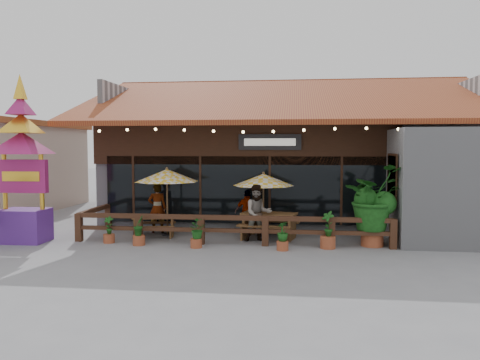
# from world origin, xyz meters

# --- Properties ---
(ground) EXTENTS (100.00, 100.00, 0.00)m
(ground) POSITION_xyz_m (0.00, 0.00, 0.00)
(ground) COLOR gray
(ground) RESTS_ON ground
(restaurant_building) EXTENTS (15.50, 14.73, 6.09)m
(restaurant_building) POSITION_xyz_m (0.26, 6.61, 2.21)
(restaurant_building) COLOR #A8A9AD
(restaurant_building) RESTS_ON ground
(patio_railing) EXTENTS (10.00, 2.60, 0.92)m
(patio_railing) POSITION_xyz_m (-2.25, -0.27, 0.61)
(patio_railing) COLOR #4A291A
(patio_railing) RESTS_ON ground
(umbrella_left) EXTENTS (2.79, 2.79, 2.35)m
(umbrella_left) POSITION_xyz_m (-3.95, 0.85, 2.05)
(umbrella_left) COLOR brown
(umbrella_left) RESTS_ON ground
(umbrella_right) EXTENTS (2.15, 2.15, 2.20)m
(umbrella_right) POSITION_xyz_m (-0.66, 0.98, 1.92)
(umbrella_right) COLOR brown
(umbrella_right) RESTS_ON ground
(picnic_table_left) EXTENTS (1.63, 1.48, 0.68)m
(picnic_table_left) POSITION_xyz_m (-4.35, 0.60, 0.46)
(picnic_table_left) COLOR brown
(picnic_table_left) RESTS_ON ground
(picnic_table_right) EXTENTS (2.06, 1.88, 0.85)m
(picnic_table_right) POSITION_xyz_m (-0.45, 0.70, 0.57)
(picnic_table_right) COLOR brown
(picnic_table_right) RESTS_ON ground
(thai_sign_tower) EXTENTS (2.15, 2.15, 5.70)m
(thai_sign_tower) POSITION_xyz_m (-8.17, -0.82, 3.01)
(thai_sign_tower) COLOR #5A268D
(thai_sign_tower) RESTS_ON ground
(tropical_plant) EXTENTS (2.40, 2.35, 2.51)m
(tropical_plant) POSITION_xyz_m (2.75, -0.14, 1.44)
(tropical_plant) COLOR #994829
(tropical_plant) RESTS_ON ground
(diner_a) EXTENTS (0.72, 0.57, 1.74)m
(diner_a) POSITION_xyz_m (-4.45, 1.32, 0.87)
(diner_a) COLOR #341B10
(diner_a) RESTS_ON ground
(diner_b) EXTENTS (1.05, 0.92, 1.83)m
(diner_b) POSITION_xyz_m (-0.77, 0.10, 0.91)
(diner_b) COLOR #341B10
(diner_b) RESTS_ON ground
(diner_c) EXTENTS (0.92, 0.41, 1.54)m
(diner_c) POSITION_xyz_m (-1.24, 1.43, 0.77)
(diner_c) COLOR #341B10
(diner_c) RESTS_ON ground
(planter_a) EXTENTS (0.35, 0.35, 0.86)m
(planter_a) POSITION_xyz_m (-5.44, -0.65, 0.36)
(planter_a) COLOR #994829
(planter_a) RESTS_ON ground
(planter_b) EXTENTS (0.38, 0.41, 0.93)m
(planter_b) POSITION_xyz_m (-4.38, -0.87, 0.42)
(planter_b) COLOR #994829
(planter_b) RESTS_ON ground
(planter_c) EXTENTS (0.68, 0.67, 0.85)m
(planter_c) POSITION_xyz_m (-2.55, -1.03, 0.48)
(planter_c) COLOR #994829
(planter_c) RESTS_ON ground
(planter_d) EXTENTS (0.45, 0.45, 0.85)m
(planter_d) POSITION_xyz_m (0.04, -1.09, 0.41)
(planter_d) COLOR #994829
(planter_d) RESTS_ON ground
(planter_e) EXTENTS (0.48, 0.47, 1.12)m
(planter_e) POSITION_xyz_m (1.38, -0.64, 0.47)
(planter_e) COLOR #994829
(planter_e) RESTS_ON ground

